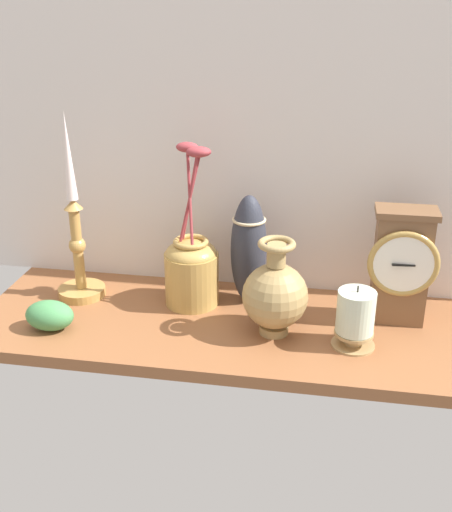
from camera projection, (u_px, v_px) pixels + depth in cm
name	position (u px, v px, depth cm)	size (l,w,h in cm)	color
ground_plane	(230.00, 327.00, 122.59)	(100.00, 36.00, 2.40)	brown
back_wall	(245.00, 137.00, 125.88)	(120.00, 2.00, 65.00)	silver
mantel_clock	(401.00, 265.00, 117.96)	(13.16, 7.75, 22.94)	brown
candlestick_tall_left	(77.00, 244.00, 127.88)	(9.88, 9.88, 39.07)	#B88945
brass_vase_bulbous	(275.00, 294.00, 115.11)	(12.32, 12.32, 18.78)	#A68853
brass_vase_jar	(192.00, 266.00, 126.21)	(11.06, 11.06, 33.14)	tan
pillar_candle_front	(355.00, 318.00, 111.80)	(7.95, 7.95, 12.13)	tan
tall_ceramic_vase	(249.00, 249.00, 125.72)	(7.30, 7.30, 23.06)	#2D2F3A
ivy_sprig	(50.00, 315.00, 118.50)	(9.38, 6.57, 5.74)	#468B4F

